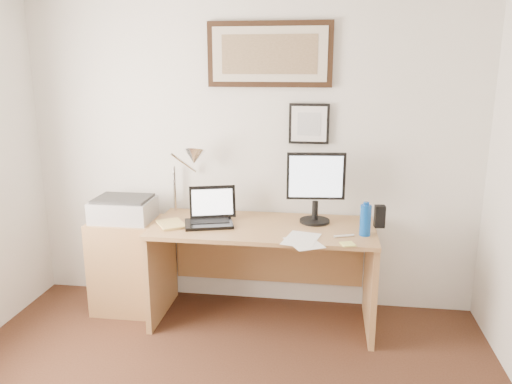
% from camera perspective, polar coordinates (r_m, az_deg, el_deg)
% --- Properties ---
extents(wall_back, '(3.50, 0.02, 2.50)m').
position_cam_1_polar(wall_back, '(3.86, -0.69, 5.00)').
color(wall_back, white).
rests_on(wall_back, ground).
extents(side_cabinet, '(0.50, 0.40, 0.73)m').
position_cam_1_polar(side_cabinet, '(4.05, -14.47, -8.05)').
color(side_cabinet, '#9C7041').
rests_on(side_cabinet, floor).
extents(water_bottle, '(0.07, 0.07, 0.21)m').
position_cam_1_polar(water_bottle, '(3.45, 12.40, -3.17)').
color(water_bottle, '#0C45A1').
rests_on(water_bottle, desk).
extents(bottle_cap, '(0.04, 0.04, 0.02)m').
position_cam_1_polar(bottle_cap, '(3.42, 12.50, -1.30)').
color(bottle_cap, '#0C45A1').
rests_on(bottle_cap, water_bottle).
extents(speaker, '(0.08, 0.07, 0.16)m').
position_cam_1_polar(speaker, '(3.66, 13.95, -2.72)').
color(speaker, black).
rests_on(speaker, desk).
extents(paper_sheet_a, '(0.29, 0.33, 0.00)m').
position_cam_1_polar(paper_sheet_a, '(3.28, 5.49, -5.78)').
color(paper_sheet_a, white).
rests_on(paper_sheet_a, desk).
extents(paper_sheet_b, '(0.27, 0.34, 0.00)m').
position_cam_1_polar(paper_sheet_b, '(3.34, 5.19, -5.37)').
color(paper_sheet_b, white).
rests_on(paper_sheet_b, desk).
extents(sticky_pad, '(0.11, 0.11, 0.01)m').
position_cam_1_polar(sticky_pad, '(3.28, 10.44, -5.88)').
color(sticky_pad, '#EEEC70').
rests_on(sticky_pad, desk).
extents(marker_pen, '(0.14, 0.06, 0.02)m').
position_cam_1_polar(marker_pen, '(3.42, 10.02, -4.95)').
color(marker_pen, white).
rests_on(marker_pen, desk).
extents(book, '(0.27, 0.29, 0.02)m').
position_cam_1_polar(book, '(3.64, -10.99, -3.81)').
color(book, '#D8B965').
rests_on(book, desk).
extents(desk, '(1.60, 0.70, 0.75)m').
position_cam_1_polar(desk, '(3.76, 0.96, -6.88)').
color(desk, '#9C7041').
rests_on(desk, floor).
extents(laptop, '(0.39, 0.38, 0.26)m').
position_cam_1_polar(laptop, '(3.65, -5.26, -2.73)').
color(laptop, black).
rests_on(laptop, desk).
extents(lcd_monitor, '(0.42, 0.22, 0.52)m').
position_cam_1_polar(lcd_monitor, '(3.62, 6.84, 0.89)').
color(lcd_monitor, black).
rests_on(lcd_monitor, desk).
extents(printer, '(0.44, 0.34, 0.18)m').
position_cam_1_polar(printer, '(3.90, -14.91, -1.89)').
color(printer, '#A9A9AC').
rests_on(printer, side_cabinet).
extents(desk_lamp, '(0.29, 0.27, 0.53)m').
position_cam_1_polar(desk_lamp, '(3.77, -7.28, 3.71)').
color(desk_lamp, silver).
rests_on(desk_lamp, desk).
extents(picture_large, '(0.92, 0.04, 0.47)m').
position_cam_1_polar(picture_large, '(3.76, 1.55, 15.45)').
color(picture_large, black).
rests_on(picture_large, wall_back).
extents(picture_small, '(0.30, 0.03, 0.30)m').
position_cam_1_polar(picture_small, '(3.77, 6.08, 7.76)').
color(picture_small, black).
rests_on(picture_small, wall_back).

